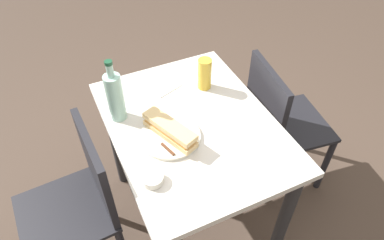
% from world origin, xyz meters
% --- Properties ---
extents(ground_plane, '(8.00, 8.00, 0.00)m').
position_xyz_m(ground_plane, '(0.00, 0.00, 0.00)').
color(ground_plane, '#47382D').
extents(dining_table, '(0.93, 0.70, 0.74)m').
position_xyz_m(dining_table, '(0.00, 0.00, 0.60)').
color(dining_table, beige).
rests_on(dining_table, ground).
extents(chair_far, '(0.42, 0.42, 0.84)m').
position_xyz_m(chair_far, '(0.00, 0.55, 0.48)').
color(chair_far, black).
rests_on(chair_far, ground).
extents(chair_near, '(0.45, 0.45, 0.84)m').
position_xyz_m(chair_near, '(0.05, -0.55, 0.48)').
color(chair_near, black).
rests_on(chair_near, ground).
extents(plate_near, '(0.26, 0.26, 0.01)m').
position_xyz_m(plate_near, '(-0.04, 0.12, 0.75)').
color(plate_near, silver).
rests_on(plate_near, dining_table).
extents(baguette_sandwich_near, '(0.27, 0.16, 0.07)m').
position_xyz_m(baguette_sandwich_near, '(-0.04, 0.12, 0.79)').
color(baguette_sandwich_near, '#DBB77A').
rests_on(baguette_sandwich_near, plate_near).
extents(knife_near, '(0.18, 0.06, 0.01)m').
position_xyz_m(knife_near, '(-0.07, 0.17, 0.76)').
color(knife_near, silver).
rests_on(knife_near, plate_near).
extents(water_bottle, '(0.07, 0.07, 0.30)m').
position_xyz_m(water_bottle, '(0.18, 0.28, 0.86)').
color(water_bottle, '#99C6B7').
rests_on(water_bottle, dining_table).
extents(beer_glass, '(0.07, 0.07, 0.16)m').
position_xyz_m(beer_glass, '(0.21, -0.16, 0.82)').
color(beer_glass, gold).
rests_on(beer_glass, dining_table).
extents(olive_bowl, '(0.08, 0.08, 0.03)m').
position_xyz_m(olive_bowl, '(-0.22, 0.27, 0.76)').
color(olive_bowl, silver).
rests_on(olive_bowl, dining_table).
extents(paper_napkin, '(0.18, 0.18, 0.00)m').
position_xyz_m(paper_napkin, '(0.31, 0.02, 0.74)').
color(paper_napkin, white).
rests_on(paper_napkin, dining_table).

